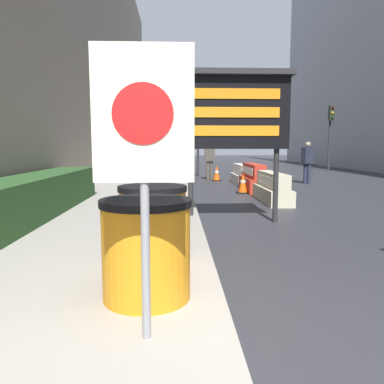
# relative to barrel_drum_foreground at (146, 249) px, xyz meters

# --- Properties ---
(ground_plane) EXTENTS (120.00, 120.00, 0.00)m
(ground_plane) POSITION_rel_barrel_drum_foreground_xyz_m (0.68, -0.75, -0.58)
(ground_plane) COLOR #2D2D33
(hedge_strip) EXTENTS (0.90, 7.45, 0.76)m
(hedge_strip) POSITION_rel_barrel_drum_foreground_xyz_m (-2.42, 3.36, -0.05)
(hedge_strip) COLOR #284C23
(hedge_strip) RESTS_ON sidewalk_left
(barrel_drum_foreground) EXTENTS (0.78, 0.78, 0.86)m
(barrel_drum_foreground) POSITION_rel_barrel_drum_foreground_xyz_m (0.00, 0.00, 0.00)
(barrel_drum_foreground) COLOR orange
(barrel_drum_foreground) RESTS_ON sidewalk_left
(barrel_drum_middle) EXTENTS (0.78, 0.78, 0.86)m
(barrel_drum_middle) POSITION_rel_barrel_drum_foreground_xyz_m (-0.01, 1.08, 0.00)
(barrel_drum_middle) COLOR orange
(barrel_drum_middle) RESTS_ON sidewalk_left
(warning_sign) EXTENTS (0.65, 0.08, 1.95)m
(warning_sign) POSITION_rel_barrel_drum_foreground_xyz_m (0.05, -0.70, 0.93)
(warning_sign) COLOR gray
(warning_sign) RESTS_ON sidewalk_left
(message_board) EXTENTS (2.15, 0.36, 2.83)m
(message_board) POSITION_rel_barrel_drum_foreground_xyz_m (1.34, 3.89, 1.51)
(message_board) COLOR #28282B
(message_board) RESTS_ON ground_plane
(jersey_barrier_cream) EXTENTS (0.59, 2.13, 0.77)m
(jersey_barrier_cream) POSITION_rel_barrel_drum_foreground_xyz_m (2.76, 6.52, -0.24)
(jersey_barrier_cream) COLOR beige
(jersey_barrier_cream) RESTS_ON ground_plane
(jersey_barrier_red_striped) EXTENTS (0.63, 2.03, 0.89)m
(jersey_barrier_red_striped) POSITION_rel_barrel_drum_foreground_xyz_m (2.76, 8.93, -0.19)
(jersey_barrier_red_striped) COLOR red
(jersey_barrier_red_striped) RESTS_ON ground_plane
(jersey_barrier_white) EXTENTS (0.56, 2.15, 0.76)m
(jersey_barrier_white) POSITION_rel_barrel_drum_foreground_xyz_m (2.76, 11.27, -0.24)
(jersey_barrier_white) COLOR silver
(jersey_barrier_white) RESTS_ON ground_plane
(traffic_cone_near) EXTENTS (0.37, 0.37, 0.66)m
(traffic_cone_near) POSITION_rel_barrel_drum_foreground_xyz_m (1.95, 12.61, -0.25)
(traffic_cone_near) COLOR black
(traffic_cone_near) RESTS_ON ground_plane
(traffic_cone_mid) EXTENTS (0.36, 0.36, 0.64)m
(traffic_cone_mid) POSITION_rel_barrel_drum_foreground_xyz_m (2.31, 8.35, -0.26)
(traffic_cone_mid) COLOR black
(traffic_cone_mid) RESTS_ON ground_plane
(traffic_cone_far) EXTENTS (0.39, 0.39, 0.70)m
(traffic_cone_far) POSITION_rel_barrel_drum_foreground_xyz_m (3.96, 10.41, -0.24)
(traffic_cone_far) COLOR black
(traffic_cone_far) RESTS_ON ground_plane
(traffic_light_near_curb) EXTENTS (0.28, 0.44, 3.68)m
(traffic_light_near_curb) POSITION_rel_barrel_drum_foreground_xyz_m (1.30, 15.23, 2.09)
(traffic_light_near_curb) COLOR #2D2D30
(traffic_light_near_curb) RESTS_ON ground_plane
(traffic_light_far_side) EXTENTS (0.28, 0.45, 3.79)m
(traffic_light_far_side) POSITION_rel_barrel_drum_foreground_xyz_m (9.24, 18.62, 2.18)
(traffic_light_far_side) COLOR #2D2D30
(traffic_light_far_side) RESTS_ON ground_plane
(pedestrian_worker) EXTENTS (0.44, 0.27, 1.68)m
(pedestrian_worker) POSITION_rel_barrel_drum_foreground_xyz_m (1.69, 13.12, 0.41)
(pedestrian_worker) COLOR #514C42
(pedestrian_worker) RESTS_ON ground_plane
(pedestrian_passerby) EXTENTS (0.49, 0.40, 1.63)m
(pedestrian_passerby) POSITION_rel_barrel_drum_foreground_xyz_m (5.35, 11.28, 0.39)
(pedestrian_passerby) COLOR #23283D
(pedestrian_passerby) RESTS_ON ground_plane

